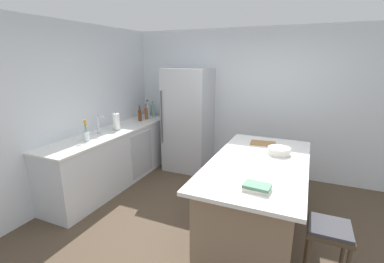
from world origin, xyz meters
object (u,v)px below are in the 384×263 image
at_px(gin_bottle, 153,110).
at_px(soda_bottle, 148,111).
at_px(vinegar_bottle, 146,113).
at_px(cookbook_stack, 257,187).
at_px(refrigerator, 188,120).
at_px(bar_stool, 328,238).
at_px(sink_faucet, 99,124).
at_px(kitchen_island, 256,196).
at_px(hot_sauce_bottle, 140,115).
at_px(wine_bottle, 148,110).
at_px(flower_vase, 86,135).
at_px(cutting_board, 263,143).
at_px(paper_towel_roll, 116,122).
at_px(mixing_bowl, 279,151).
at_px(syrup_bottle, 140,115).

bearing_deg(gin_bottle, soda_bottle, -87.30).
xyz_separation_m(vinegar_bottle, cookbook_stack, (2.53, -2.06, -0.11)).
relative_size(refrigerator, bar_stool, 2.76).
bearing_deg(sink_faucet, soda_bottle, 87.35).
bearing_deg(sink_faucet, kitchen_island, -2.79).
xyz_separation_m(kitchen_island, hot_sauce_bottle, (-2.49, 1.23, 0.56)).
distance_m(refrigerator, bar_stool, 3.20).
height_order(gin_bottle, cookbook_stack, gin_bottle).
bearing_deg(soda_bottle, wine_bottle, 126.38).
height_order(kitchen_island, soda_bottle, soda_bottle).
bearing_deg(sink_faucet, cookbook_stack, -18.07).
distance_m(kitchen_island, flower_vase, 2.47).
xyz_separation_m(bar_stool, sink_faucet, (-3.24, 0.81, 0.53)).
bearing_deg(cutting_board, gin_bottle, 158.74).
height_order(vinegar_bottle, cutting_board, vinegar_bottle).
xyz_separation_m(refrigerator, paper_towel_roll, (-0.83, -1.04, 0.11)).
relative_size(kitchen_island, cutting_board, 5.84).
xyz_separation_m(kitchen_island, gin_bottle, (-2.45, 1.62, 0.59)).
distance_m(kitchen_island, cookbook_stack, 0.88).
bearing_deg(gin_bottle, refrigerator, -9.43).
height_order(sink_faucet, cutting_board, sink_faucet).
xyz_separation_m(kitchen_island, vinegar_bottle, (-2.42, 1.33, 0.59)).
relative_size(wine_bottle, mixing_bowl, 1.23).
distance_m(bar_stool, vinegar_bottle, 3.78).
relative_size(kitchen_island, gin_bottle, 7.03).
bearing_deg(soda_bottle, flower_vase, -88.55).
distance_m(kitchen_island, vinegar_bottle, 2.82).
relative_size(kitchen_island, hot_sauce_bottle, 8.74).
distance_m(refrigerator, sink_faucet, 1.64).
bearing_deg(hot_sauce_bottle, wine_bottle, 94.17).
bearing_deg(sink_faucet, refrigerator, 56.12).
bearing_deg(paper_towel_roll, wine_bottle, 95.16).
bearing_deg(vinegar_bottle, gin_bottle, 95.69).
bearing_deg(refrigerator, hot_sauce_bottle, -164.61).
xyz_separation_m(syrup_bottle, cookbook_stack, (2.55, -1.87, -0.11)).
xyz_separation_m(bar_stool, gin_bottle, (-3.19, 2.31, 0.49)).
distance_m(vinegar_bottle, syrup_bottle, 0.18).
bearing_deg(cutting_board, bar_stool, -59.66).
bearing_deg(vinegar_bottle, flower_vase, -89.19).
height_order(vinegar_bottle, cookbook_stack, vinegar_bottle).
bearing_deg(cookbook_stack, kitchen_island, 98.74).
relative_size(bar_stool, cookbook_stack, 2.75).
bearing_deg(refrigerator, syrup_bottle, -158.60).
bearing_deg(flower_vase, sink_faucet, 105.49).
height_order(cookbook_stack, cutting_board, cookbook_stack).
distance_m(wine_bottle, hot_sauce_bottle, 0.29).
height_order(wine_bottle, cookbook_stack, wine_bottle).
bearing_deg(soda_bottle, vinegar_bottle, -78.24).
bearing_deg(paper_towel_roll, vinegar_bottle, 90.38).
bearing_deg(hot_sauce_bottle, gin_bottle, 83.94).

